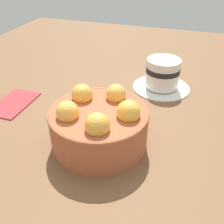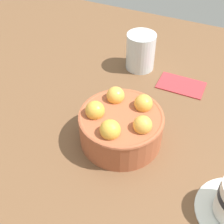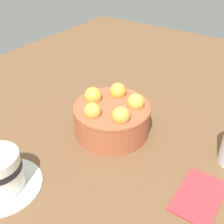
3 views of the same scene
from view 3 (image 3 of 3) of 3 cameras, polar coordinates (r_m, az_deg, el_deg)
ground_plane at (r=64.26cm, az=-0.00°, el=-5.31°), size 151.94×115.78×3.92cm
terracotta_bowl at (r=60.53cm, az=-0.01°, el=-0.79°), size 16.78×16.78×9.57cm
coffee_cup at (r=52.65cm, az=-22.15°, el=-11.49°), size 13.70×13.70×7.35cm
folded_napkin at (r=51.96cm, az=17.54°, el=-16.07°), size 11.42×7.17×0.60cm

